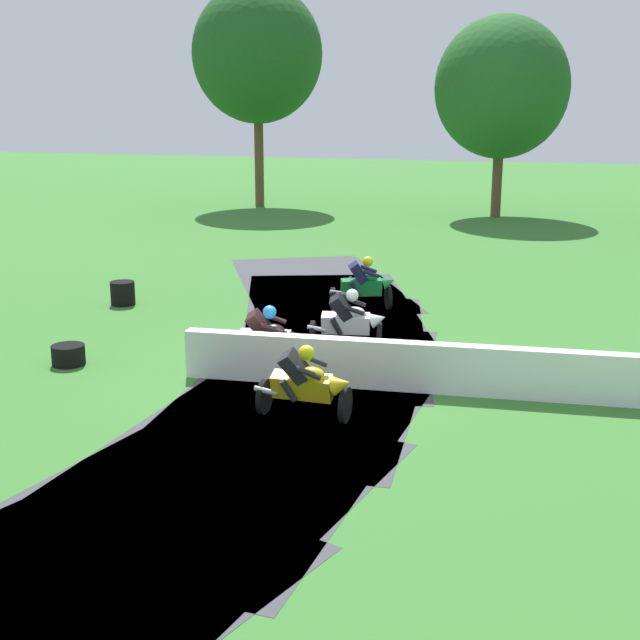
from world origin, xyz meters
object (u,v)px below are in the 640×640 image
object	(u,v)px
motorcycle_fourth_green	(364,285)
tire_stack_mid_b	(123,293)
motorcycle_chase_black	(269,339)
motorcycle_lead_yellow	(306,383)
tire_stack_mid_a	(68,355)
motorcycle_trailing_white	(349,321)

from	to	relation	value
motorcycle_fourth_green	tire_stack_mid_b	size ratio (longest dim) A/B	2.75
motorcycle_chase_black	motorcycle_lead_yellow	bearing A→B (deg)	-57.44
motorcycle_fourth_green	tire_stack_mid_a	distance (m)	7.57
motorcycle_lead_yellow	motorcycle_trailing_white	size ratio (longest dim) A/B	0.99
motorcycle_trailing_white	tire_stack_mid_a	bearing A→B (deg)	-153.16
motorcycle_trailing_white	tire_stack_mid_a	world-z (taller)	motorcycle_trailing_white
tire_stack_mid_b	motorcycle_chase_black	bearing A→B (deg)	-36.77
motorcycle_fourth_green	motorcycle_trailing_white	bearing A→B (deg)	-81.20
motorcycle_lead_yellow	tire_stack_mid_a	xyz separation A→B (m)	(-5.43, 1.54, -0.43)
tire_stack_mid_a	tire_stack_mid_b	size ratio (longest dim) A/B	1.06
tire_stack_mid_b	motorcycle_fourth_green	bearing A→B (deg)	10.76
motorcycle_fourth_green	tire_stack_mid_b	bearing A→B (deg)	-169.24
motorcycle_chase_black	motorcycle_trailing_white	xyz separation A→B (m)	(1.14, 1.75, 0.01)
motorcycle_chase_black	motorcycle_trailing_white	distance (m)	2.09
motorcycle_trailing_white	motorcycle_chase_black	bearing A→B (deg)	-123.20
motorcycle_lead_yellow	motorcycle_fourth_green	bearing A→B (deg)	96.79
motorcycle_fourth_green	tire_stack_mid_a	bearing A→B (deg)	-126.81
motorcycle_chase_black	tire_stack_mid_b	xyz separation A→B (m)	(-5.46, 4.08, -0.33)
motorcycle_chase_black	tire_stack_mid_b	size ratio (longest dim) A/B	2.73
tire_stack_mid_b	motorcycle_lead_yellow	bearing A→B (deg)	-42.75
motorcycle_fourth_green	motorcycle_chase_black	bearing A→B (deg)	-96.58
motorcycle_lead_yellow	motorcycle_chase_black	size ratio (longest dim) A/B	1.00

